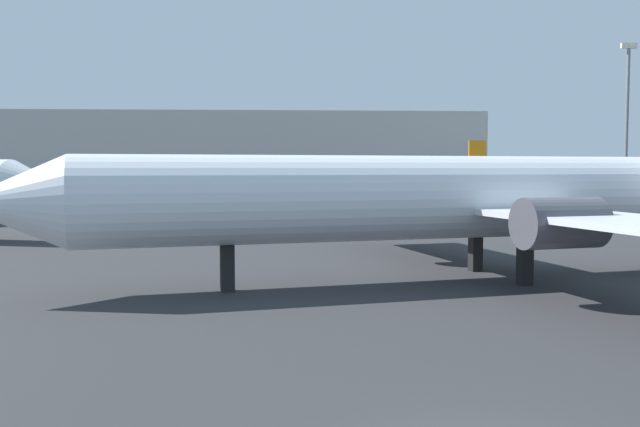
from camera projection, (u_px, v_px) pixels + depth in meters
The scene contains 4 objects.
airplane_at_gate at pixel (474, 197), 30.43m from camera, with size 40.56×30.81×10.81m.
airplane_far_left at pixel (546, 185), 94.91m from camera, with size 28.25×17.95×8.60m.
light_mast_right at pixel (627, 114), 103.81m from camera, with size 2.40×0.50×23.53m.
terminal_building at pixel (221, 156), 121.81m from camera, with size 88.53×21.78×14.20m, color #B7B7B2.
Camera 1 is at (-3.52, -10.82, 4.90)m, focal length 38.90 mm.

